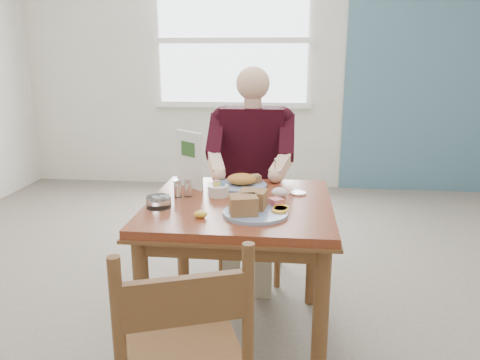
# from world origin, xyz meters

# --- Properties ---
(floor) EXTENTS (6.00, 6.00, 0.00)m
(floor) POSITION_xyz_m (0.00, 0.00, 0.00)
(floor) COLOR #625A4F
(floor) RESTS_ON ground
(wall_back) EXTENTS (5.50, 0.00, 5.50)m
(wall_back) POSITION_xyz_m (0.00, 3.00, 1.40)
(wall_back) COLOR beige
(wall_back) RESTS_ON ground
(accent_panel) EXTENTS (1.60, 0.02, 2.80)m
(accent_panel) POSITION_xyz_m (1.60, 2.98, 1.40)
(accent_panel) COLOR #456D81
(accent_panel) RESTS_ON ground
(lemon_wedge) EXTENTS (0.07, 0.06, 0.03)m
(lemon_wedge) POSITION_xyz_m (-0.15, -0.25, 0.77)
(lemon_wedge) COLOR yellow
(lemon_wedge) RESTS_ON table
(napkin) EXTENTS (0.09, 0.08, 0.05)m
(napkin) POSITION_xyz_m (0.19, 0.10, 0.78)
(napkin) COLOR white
(napkin) RESTS_ON table
(metal_dish) EXTENTS (0.10, 0.10, 0.01)m
(metal_dish) POSITION_xyz_m (0.29, 0.16, 0.76)
(metal_dish) COLOR silver
(metal_dish) RESTS_ON table
(window) EXTENTS (1.72, 0.04, 1.42)m
(window) POSITION_xyz_m (-0.40, 2.97, 1.60)
(window) COLOR white
(window) RESTS_ON wall_back
(table) EXTENTS (0.92, 0.92, 0.75)m
(table) POSITION_xyz_m (0.00, 0.00, 0.64)
(table) COLOR brown
(table) RESTS_ON ground
(chair_far) EXTENTS (0.42, 0.42, 0.95)m
(chair_far) POSITION_xyz_m (0.00, 0.80, 0.48)
(chair_far) COLOR brown
(chair_far) RESTS_ON ground
(diner) EXTENTS (0.53, 0.56, 1.39)m
(diner) POSITION_xyz_m (0.00, 0.71, 0.81)
(diner) COLOR gray
(diner) RESTS_ON chair_far
(near_plate) EXTENTS (0.33, 0.32, 0.10)m
(near_plate) POSITION_xyz_m (0.08, -0.18, 0.79)
(near_plate) COLOR white
(near_plate) RESTS_ON table
(far_plate) EXTENTS (0.37, 0.37, 0.07)m
(far_plate) POSITION_xyz_m (-0.01, 0.27, 0.78)
(far_plate) COLOR white
(far_plate) RESTS_ON table
(caddy) EXTENTS (0.14, 0.14, 0.08)m
(caddy) POSITION_xyz_m (-0.12, 0.08, 0.78)
(caddy) COLOR white
(caddy) RESTS_ON table
(shakers) EXTENTS (0.10, 0.07, 0.09)m
(shakers) POSITION_xyz_m (-0.30, 0.05, 0.80)
(shakers) COLOR white
(shakers) RESTS_ON table
(creamer) EXTENTS (0.14, 0.14, 0.05)m
(creamer) POSITION_xyz_m (-0.37, -0.13, 0.78)
(creamer) COLOR white
(creamer) RESTS_ON table
(menu) EXTENTS (0.17, 0.15, 0.31)m
(menu) POSITION_xyz_m (-0.30, 0.23, 0.91)
(menu) COLOR white
(menu) RESTS_ON table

